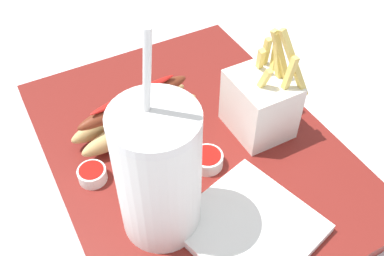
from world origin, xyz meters
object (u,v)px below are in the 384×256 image
at_px(soda_cup, 158,174).
at_px(fries_basket, 261,103).
at_px(ketchup_cup_1, 92,174).
at_px(hot_dog_1, 136,114).
at_px(napkin_stack, 249,227).
at_px(ketchup_cup_2, 210,158).

xyz_separation_m(soda_cup, fries_basket, (0.07, -0.18, -0.04)).
relative_size(soda_cup, ketchup_cup_1, 7.21).
bearing_deg(hot_dog_1, fries_basket, -117.83).
xyz_separation_m(ketchup_cup_1, napkin_stack, (-0.15, -0.13, -0.00)).
xyz_separation_m(ketchup_cup_1, ketchup_cup_2, (-0.05, -0.14, 0.00)).
relative_size(ketchup_cup_2, napkin_stack, 0.30).
bearing_deg(ketchup_cup_2, napkin_stack, 175.10).
bearing_deg(hot_dog_1, napkin_stack, -167.69).
relative_size(fries_basket, ketchup_cup_2, 3.95).
bearing_deg(ketchup_cup_1, fries_basket, -95.21).
bearing_deg(ketchup_cup_2, soda_cup, 117.27).
bearing_deg(fries_basket, hot_dog_1, 62.17).
xyz_separation_m(soda_cup, hot_dog_1, (0.15, -0.03, -0.06)).
xyz_separation_m(fries_basket, ketchup_cup_1, (0.02, 0.23, -0.03)).
distance_m(fries_basket, napkin_stack, 0.17).
bearing_deg(napkin_stack, ketchup_cup_1, 40.45).
height_order(ketchup_cup_2, napkin_stack, ketchup_cup_2).
xyz_separation_m(soda_cup, ketchup_cup_2, (0.04, -0.09, -0.07)).
bearing_deg(napkin_stack, soda_cup, 53.33).
height_order(soda_cup, napkin_stack, soda_cup).
xyz_separation_m(fries_basket, ketchup_cup_2, (-0.03, 0.09, -0.03)).
relative_size(ketchup_cup_1, napkin_stack, 0.26).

